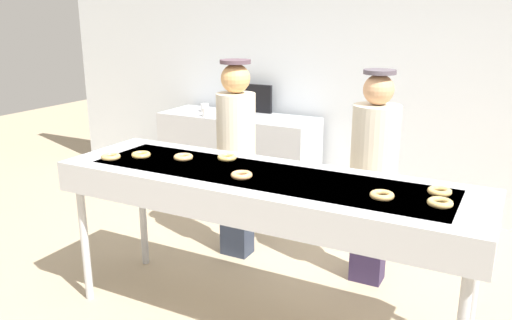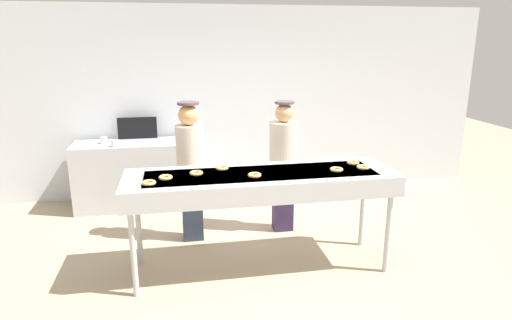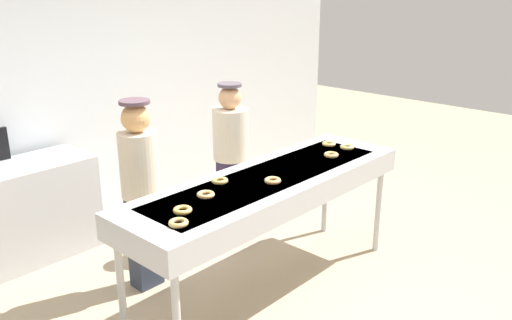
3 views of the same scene
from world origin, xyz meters
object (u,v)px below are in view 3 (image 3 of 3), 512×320
object	(u,v)px
fryer_conveyor	(269,188)
worker_assistant	(231,153)
glazed_donut_2	(206,195)
glazed_donut_6	(347,147)
glazed_donut_0	(178,223)
glazed_donut_7	(220,181)
glazed_donut_3	(331,155)
prep_counter	(0,220)
glazed_donut_5	(273,180)
worker_baker	(140,185)
glazed_donut_1	(329,144)
glazed_donut_4	(183,210)

from	to	relation	value
fryer_conveyor	worker_assistant	bearing A→B (deg)	63.32
fryer_conveyor	glazed_donut_2	size ratio (longest dim) A/B	20.50
glazed_donut_2	worker_assistant	bearing A→B (deg)	37.77
fryer_conveyor	glazed_donut_6	bearing A→B (deg)	-2.40
glazed_donut_0	glazed_donut_7	bearing A→B (deg)	26.78
glazed_donut_7	fryer_conveyor	bearing A→B (deg)	-27.23
glazed_donut_0	glazed_donut_3	world-z (taller)	same
glazed_donut_6	prep_counter	distance (m)	3.28
worker_assistant	prep_counter	world-z (taller)	worker_assistant
glazed_donut_7	glazed_donut_3	bearing A→B (deg)	-13.08
glazed_donut_7	glazed_donut_5	bearing A→B (deg)	-46.82
glazed_donut_0	prep_counter	distance (m)	2.34
glazed_donut_2	worker_baker	distance (m)	0.79
worker_baker	worker_assistant	world-z (taller)	worker_baker
fryer_conveyor	worker_assistant	xyz separation A→B (m)	(0.46, 0.91, -0.01)
fryer_conveyor	glazed_donut_0	distance (m)	1.10
fryer_conveyor	glazed_donut_2	world-z (taller)	glazed_donut_2
glazed_donut_3	glazed_donut_5	distance (m)	0.85
worker_baker	worker_assistant	distance (m)	1.13
worker_baker	prep_counter	bearing A→B (deg)	-52.62
fryer_conveyor	glazed_donut_1	xyz separation A→B (m)	(1.03, 0.14, 0.12)
fryer_conveyor	prep_counter	distance (m)	2.53
glazed_donut_0	glazed_donut_2	size ratio (longest dim) A/B	1.00
glazed_donut_3	glazed_donut_6	bearing A→B (deg)	5.41
glazed_donut_1	glazed_donut_3	world-z (taller)	same
glazed_donut_3	glazed_donut_7	size ratio (longest dim) A/B	1.00
glazed_donut_3	worker_assistant	bearing A→B (deg)	107.43
glazed_donut_5	worker_assistant	size ratio (longest dim) A/B	0.08
glazed_donut_5	worker_baker	xyz separation A→B (m)	(-0.58, 0.95, -0.12)
glazed_donut_6	worker_baker	world-z (taller)	worker_baker
glazed_donut_2	glazed_donut_1	bearing A→B (deg)	2.86
prep_counter	glazed_donut_6	bearing A→B (deg)	-41.22
glazed_donut_4	worker_assistant	world-z (taller)	worker_assistant
glazed_donut_4	glazed_donut_6	world-z (taller)	same
worker_assistant	glazed_donut_1	bearing A→B (deg)	122.84
glazed_donut_1	glazed_donut_3	size ratio (longest dim) A/B	1.00
glazed_donut_3	prep_counter	distance (m)	3.08
glazed_donut_5	glazed_donut_3	bearing A→B (deg)	2.65
glazed_donut_1	prep_counter	distance (m)	3.14
fryer_conveyor	glazed_donut_5	xyz separation A→B (m)	(-0.09, -0.11, 0.12)
prep_counter	glazed_donut_0	bearing A→B (deg)	-82.84
glazed_donut_7	prep_counter	size ratio (longest dim) A/B	0.08
glazed_donut_0	glazed_donut_4	distance (m)	0.20
glazed_donut_3	worker_baker	bearing A→B (deg)	147.67
glazed_donut_0	worker_baker	world-z (taller)	worker_baker
fryer_conveyor	worker_assistant	size ratio (longest dim) A/B	1.66
fryer_conveyor	glazed_donut_0	xyz separation A→B (m)	(-1.08, -0.17, 0.12)
glazed_donut_4	glazed_donut_6	size ratio (longest dim) A/B	1.00
glazed_donut_3	glazed_donut_7	xyz separation A→B (m)	(-1.13, 0.26, 0.00)
glazed_donut_1	glazed_donut_6	distance (m)	0.19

